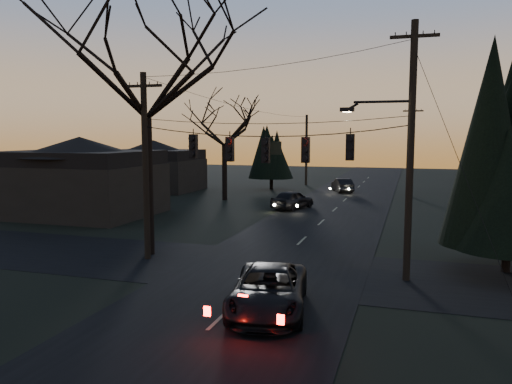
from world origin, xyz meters
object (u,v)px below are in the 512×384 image
(utility_pole_left, at_px, (148,259))
(bare_tree_left, at_px, (145,61))
(evergreen_right, at_px, (512,154))
(utility_pole_far_r, at_px, (410,197))
(sedan_oncoming_b, at_px, (342,185))
(suv_near, at_px, (269,291))
(sedan_oncoming_a, at_px, (292,200))
(utility_pole_right, at_px, (406,280))
(utility_pole_far_l, at_px, (306,185))

(utility_pole_left, distance_m, bare_tree_left, 9.15)
(evergreen_right, bearing_deg, utility_pole_left, -170.67)
(utility_pole_far_r, bearing_deg, bare_tree_left, -113.59)
(bare_tree_left, xyz_separation_m, sedan_oncoming_b, (5.27, 29.39, -8.43))
(suv_near, relative_size, sedan_oncoming_a, 1.18)
(utility_pole_left, height_order, utility_pole_far_r, same)
(suv_near, bearing_deg, sedan_oncoming_a, 91.34)
(suv_near, height_order, sedan_oncoming_a, sedan_oncoming_a)
(utility_pole_right, bearing_deg, suv_near, -130.08)
(utility_pole_right, xyz_separation_m, utility_pole_far_r, (0.00, 28.00, 0.00))
(bare_tree_left, height_order, sedan_oncoming_b, bare_tree_left)
(utility_pole_right, height_order, utility_pole_far_r, utility_pole_right)
(utility_pole_far_r, height_order, sedan_oncoming_a, utility_pole_far_r)
(sedan_oncoming_a, bearing_deg, suv_near, 119.50)
(utility_pole_far_l, height_order, suv_near, utility_pole_far_l)
(utility_pole_left, height_order, evergreen_right, evergreen_right)
(utility_pole_far_l, distance_m, suv_near, 41.67)
(utility_pole_right, bearing_deg, sedan_oncoming_b, 102.28)
(bare_tree_left, bearing_deg, sedan_oncoming_b, 79.84)
(utility_pole_right, height_order, utility_pole_far_l, utility_pole_right)
(sedan_oncoming_b, bearing_deg, utility_pole_far_r, 139.50)
(utility_pole_far_l, xyz_separation_m, sedan_oncoming_b, (4.92, -5.76, 0.67))
(utility_pole_right, bearing_deg, utility_pole_far_l, 107.72)
(utility_pole_right, bearing_deg, utility_pole_left, 180.00)
(utility_pole_right, xyz_separation_m, bare_tree_left, (-11.85, 0.85, 9.10))
(utility_pole_right, relative_size, utility_pole_left, 1.18)
(utility_pole_far_l, relative_size, suv_near, 1.57)
(utility_pole_right, distance_m, utility_pole_far_r, 28.00)
(utility_pole_far_r, bearing_deg, suv_near, -97.29)
(utility_pole_right, xyz_separation_m, sedan_oncoming_a, (-8.70, 17.32, 0.73))
(utility_pole_left, bearing_deg, utility_pole_far_r, 67.67)
(sedan_oncoming_a, bearing_deg, utility_pole_right, 134.84)
(utility_pole_far_r, distance_m, evergreen_right, 26.24)
(utility_pole_far_l, height_order, sedan_oncoming_a, utility_pole_far_l)
(utility_pole_left, distance_m, utility_pole_far_r, 30.27)
(utility_pole_far_l, relative_size, evergreen_right, 0.92)
(utility_pole_right, xyz_separation_m, utility_pole_far_l, (-11.50, 36.00, 0.00))
(evergreen_right, bearing_deg, utility_pole_far_l, 114.81)
(utility_pole_far_r, bearing_deg, utility_pole_right, -90.00)
(utility_pole_far_l, distance_m, sedan_oncoming_b, 7.60)
(utility_pole_far_r, height_order, bare_tree_left, bare_tree_left)
(utility_pole_left, height_order, sedan_oncoming_b, utility_pole_left)
(utility_pole_far_r, distance_m, bare_tree_left, 30.99)
(bare_tree_left, distance_m, sedan_oncoming_b, 31.02)
(utility_pole_far_l, height_order, sedan_oncoming_b, utility_pole_far_l)
(bare_tree_left, height_order, suv_near, bare_tree_left)
(utility_pole_left, relative_size, suv_near, 1.67)
(utility_pole_left, distance_m, sedan_oncoming_a, 17.56)
(utility_pole_left, distance_m, sedan_oncoming_b, 30.64)
(suv_near, distance_m, sedan_oncoming_b, 35.34)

